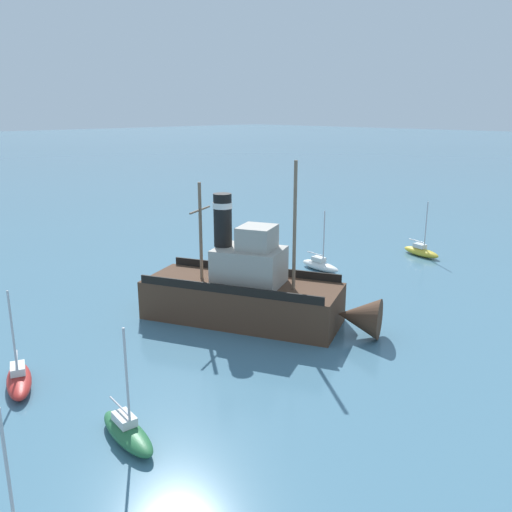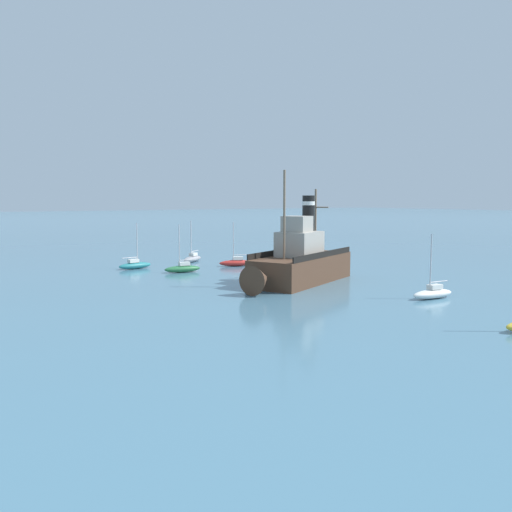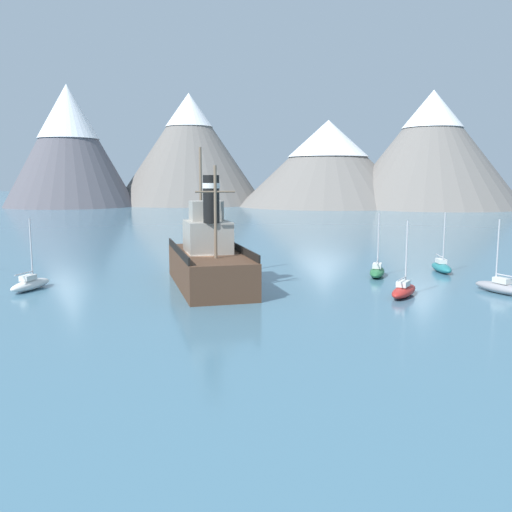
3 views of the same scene
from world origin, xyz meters
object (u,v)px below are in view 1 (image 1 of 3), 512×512
old_tugboat (251,293)px  sailboat_yellow (421,251)px  sailboat_green (127,431)px  sailboat_white (320,265)px  sailboat_red (19,379)px

old_tugboat → sailboat_yellow: old_tugboat is taller
sailboat_green → sailboat_white: 25.50m
sailboat_white → sailboat_yellow: bearing=159.8°
sailboat_white → sailboat_yellow: size_ratio=1.00×
sailboat_green → sailboat_yellow: (-33.53, -5.68, 0.00)m
sailboat_green → sailboat_red: bearing=-79.9°
sailboat_green → old_tugboat: bearing=-155.8°
sailboat_green → sailboat_red: (1.29, -7.26, 0.00)m
sailboat_yellow → old_tugboat: bearing=0.5°
sailboat_white → sailboat_green: bearing=21.3°
sailboat_yellow → sailboat_red: bearing=-2.6°
old_tugboat → sailboat_yellow: 21.37m
old_tugboat → sailboat_white: (-11.55, -3.79, -1.40)m
sailboat_red → sailboat_green: bearing=100.1°
old_tugboat → sailboat_white: size_ratio=2.96×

